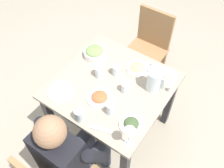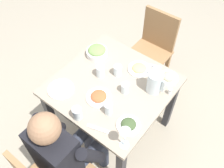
{
  "view_description": "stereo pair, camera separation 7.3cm",
  "coord_description": "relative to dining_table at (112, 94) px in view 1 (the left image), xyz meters",
  "views": [
    {
      "loc": [
        0.74,
        -1.07,
        2.35
      ],
      "look_at": [
        0.02,
        -0.03,
        0.79
      ],
      "focal_mm": 40.24,
      "sensor_mm": 36.0,
      "label": 1
    },
    {
      "loc": [
        0.8,
        -1.03,
        2.35
      ],
      "look_at": [
        0.02,
        -0.03,
        0.79
      ],
      "focal_mm": 40.24,
      "sensor_mm": 36.0,
      "label": 2
    }
  ],
  "objects": [
    {
      "name": "water_glass_near_right",
      "position": [
        -0.03,
        0.12,
        0.17
      ],
      "size": [
        0.07,
        0.07,
        0.1
      ],
      "primitive_type": "cylinder",
      "color": "silver",
      "rests_on": "dining_table"
    },
    {
      "name": "water_glass_near_left",
      "position": [
        0.12,
        0.01,
        0.17
      ],
      "size": [
        0.06,
        0.06,
        0.09
      ],
      "primitive_type": "cylinder",
      "color": "silver",
      "rests_on": "dining_table"
    },
    {
      "name": "dining_table",
      "position": [
        0.0,
        0.0,
        0.0
      ],
      "size": [
        0.91,
        0.91,
        0.74
      ],
      "color": "gray",
      "rests_on": "ground_plane"
    },
    {
      "name": "knife_near",
      "position": [
        0.24,
        0.35,
        0.13
      ],
      "size": [
        0.18,
        0.06,
        0.01
      ],
      "primitive_type": "cube",
      "rotation": [
        0.0,
        0.0,
        -0.24
      ],
      "color": "silver",
      "rests_on": "dining_table"
    },
    {
      "name": "plate_beans",
      "position": [
        0.33,
        0.34,
        0.14
      ],
      "size": [
        0.17,
        0.17,
        0.05
      ],
      "color": "white",
      "rests_on": "dining_table"
    },
    {
      "name": "chair_far",
      "position": [
        -0.09,
        0.82,
        -0.11
      ],
      "size": [
        0.4,
        0.4,
        0.9
      ],
      "color": "#997047",
      "rests_on": "ground_plane"
    },
    {
      "name": "salt_shaker",
      "position": [
        0.42,
        0.21,
        0.15
      ],
      "size": [
        0.03,
        0.03,
        0.05
      ],
      "color": "white",
      "rests_on": "dining_table"
    },
    {
      "name": "plate_rice_curry",
      "position": [
        0.0,
        -0.17,
        0.14
      ],
      "size": [
        0.2,
        0.2,
        0.04
      ],
      "color": "white",
      "rests_on": "dining_table"
    },
    {
      "name": "salad_bowl",
      "position": [
        -0.32,
        0.19,
        0.17
      ],
      "size": [
        0.19,
        0.19,
        0.09
      ],
      "color": "white",
      "rests_on": "dining_table"
    },
    {
      "name": "fork_far",
      "position": [
        0.14,
        0.38,
        0.13
      ],
      "size": [
        0.17,
        0.08,
        0.01
      ],
      "primitive_type": "cube",
      "rotation": [
        0.0,
        0.0,
        0.34
      ],
      "color": "silver",
      "rests_on": "dining_table"
    },
    {
      "name": "plate_dolmas",
      "position": [
        0.33,
        -0.23,
        0.14
      ],
      "size": [
        0.18,
        0.18,
        0.05
      ],
      "color": "white",
      "rests_on": "dining_table"
    },
    {
      "name": "wine_glass",
      "position": [
        0.39,
        -0.37,
        0.26
      ],
      "size": [
        0.08,
        0.08,
        0.2
      ],
      "color": "silver",
      "rests_on": "dining_table"
    },
    {
      "name": "plate_yoghurt",
      "position": [
        -0.29,
        -0.3,
        0.14
      ],
      "size": [
        0.21,
        0.21,
        0.04
      ],
      "color": "white",
      "rests_on": "dining_table"
    },
    {
      "name": "fork_near",
      "position": [
        0.17,
        -0.39,
        0.13
      ],
      "size": [
        0.17,
        0.08,
        0.01
      ],
      "primitive_type": "cube",
      "rotation": [
        0.0,
        0.0,
        0.3
      ],
      "color": "silver",
      "rests_on": "dining_table"
    },
    {
      "name": "water_glass_by_pitcher",
      "position": [
        0.15,
        -0.23,
        0.17
      ],
      "size": [
        0.06,
        0.06,
        0.1
      ],
      "primitive_type": "cylinder",
      "color": "silver",
      "rests_on": "dining_table"
    },
    {
      "name": "water_glass_far_left",
      "position": [
        -0.14,
        0.02,
        0.18
      ],
      "size": [
        0.07,
        0.07,
        0.11
      ],
      "primitive_type": "cylinder",
      "color": "silver",
      "rests_on": "dining_table"
    },
    {
      "name": "water_pitcher",
      "position": [
        0.3,
        0.16,
        0.22
      ],
      "size": [
        0.16,
        0.12,
        0.19
      ],
      "color": "silver",
      "rests_on": "dining_table"
    },
    {
      "name": "plate_fries",
      "position": [
        0.08,
        0.28,
        0.14
      ],
      "size": [
        0.2,
        0.2,
        0.04
      ],
      "color": "white",
      "rests_on": "dining_table"
    },
    {
      "name": "water_glass_far_right",
      "position": [
        -0.01,
        -0.4,
        0.17
      ],
      "size": [
        0.07,
        0.07,
        0.1
      ],
      "primitive_type": "cylinder",
      "color": "silver",
      "rests_on": "dining_table"
    },
    {
      "name": "ground_plane",
      "position": [
        0.0,
        0.0,
        -0.62
      ],
      "size": [
        8.0,
        8.0,
        0.0
      ],
      "primitive_type": "plane",
      "color": "#9E937F"
    },
    {
      "name": "diner_near",
      "position": [
        0.07,
        -0.62,
        0.04
      ],
      "size": [
        0.48,
        0.53,
        1.19
      ],
      "color": "black",
      "rests_on": "ground_plane"
    }
  ]
}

